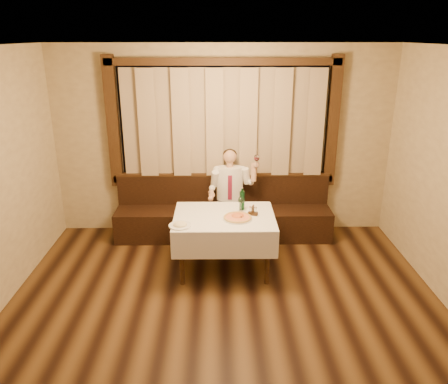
{
  "coord_description": "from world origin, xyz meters",
  "views": [
    {
      "loc": [
        -0.07,
        -3.36,
        2.91
      ],
      "look_at": [
        0.0,
        1.9,
        1.0
      ],
      "focal_mm": 35.0,
      "sensor_mm": 36.0,
      "label": 1
    }
  ],
  "objects_px": {
    "dining_table": "(224,223)",
    "green_bottle": "(242,200)",
    "banquette": "(223,216)",
    "pizza": "(238,218)",
    "seated_man": "(230,188)",
    "pasta_red": "(238,215)",
    "pasta_cream": "(180,223)",
    "cruet_caddy": "(253,212)"
  },
  "relations": [
    {
      "from": "cruet_caddy",
      "to": "seated_man",
      "type": "xyz_separation_m",
      "value": [
        -0.26,
        0.92,
        -0.01
      ]
    },
    {
      "from": "banquette",
      "to": "cruet_caddy",
      "type": "distance_m",
      "value": 1.18
    },
    {
      "from": "pizza",
      "to": "seated_man",
      "type": "distance_m",
      "value": 1.04
    },
    {
      "from": "seated_man",
      "to": "pasta_red",
      "type": "bearing_deg",
      "value": -86.2
    },
    {
      "from": "pasta_red",
      "to": "cruet_caddy",
      "type": "distance_m",
      "value": 0.21
    },
    {
      "from": "pizza",
      "to": "green_bottle",
      "type": "height_order",
      "value": "green_bottle"
    },
    {
      "from": "pizza",
      "to": "seated_man",
      "type": "relative_size",
      "value": 0.27
    },
    {
      "from": "pasta_cream",
      "to": "seated_man",
      "type": "height_order",
      "value": "seated_man"
    },
    {
      "from": "green_bottle",
      "to": "seated_man",
      "type": "relative_size",
      "value": 0.22
    },
    {
      "from": "dining_table",
      "to": "green_bottle",
      "type": "bearing_deg",
      "value": 41.12
    },
    {
      "from": "banquette",
      "to": "green_bottle",
      "type": "height_order",
      "value": "green_bottle"
    },
    {
      "from": "dining_table",
      "to": "cruet_caddy",
      "type": "distance_m",
      "value": 0.39
    },
    {
      "from": "banquette",
      "to": "pizza",
      "type": "distance_m",
      "value": 1.23
    },
    {
      "from": "pasta_red",
      "to": "green_bottle",
      "type": "bearing_deg",
      "value": 75.79
    },
    {
      "from": "banquette",
      "to": "pasta_red",
      "type": "height_order",
      "value": "banquette"
    },
    {
      "from": "banquette",
      "to": "green_bottle",
      "type": "xyz_separation_m",
      "value": [
        0.23,
        -0.82,
        0.57
      ]
    },
    {
      "from": "pasta_cream",
      "to": "cruet_caddy",
      "type": "bearing_deg",
      "value": 20.37
    },
    {
      "from": "banquette",
      "to": "green_bottle",
      "type": "relative_size",
      "value": 10.55
    },
    {
      "from": "dining_table",
      "to": "green_bottle",
      "type": "height_order",
      "value": "green_bottle"
    },
    {
      "from": "banquette",
      "to": "pizza",
      "type": "relative_size",
      "value": 8.73
    },
    {
      "from": "green_bottle",
      "to": "pasta_red",
      "type": "bearing_deg",
      "value": -104.21
    },
    {
      "from": "seated_man",
      "to": "pizza",
      "type": "bearing_deg",
      "value": -86.54
    },
    {
      "from": "pizza",
      "to": "pasta_cream",
      "type": "xyz_separation_m",
      "value": [
        -0.69,
        -0.21,
        0.02
      ]
    },
    {
      "from": "pasta_red",
      "to": "cruet_caddy",
      "type": "relative_size",
      "value": 1.98
    },
    {
      "from": "pasta_cream",
      "to": "green_bottle",
      "type": "xyz_separation_m",
      "value": [
        0.76,
        0.52,
        0.09
      ]
    },
    {
      "from": "pizza",
      "to": "dining_table",
      "type": "bearing_deg",
      "value": 147.09
    },
    {
      "from": "dining_table",
      "to": "pizza",
      "type": "relative_size",
      "value": 3.47
    },
    {
      "from": "dining_table",
      "to": "banquette",
      "type": "bearing_deg",
      "value": 90.0
    },
    {
      "from": "dining_table",
      "to": "pasta_cream",
      "type": "height_order",
      "value": "pasta_cream"
    },
    {
      "from": "banquette",
      "to": "green_bottle",
      "type": "bearing_deg",
      "value": -74.08
    },
    {
      "from": "dining_table",
      "to": "pasta_red",
      "type": "height_order",
      "value": "pasta_red"
    },
    {
      "from": "green_bottle",
      "to": "pasta_cream",
      "type": "bearing_deg",
      "value": -145.84
    },
    {
      "from": "green_bottle",
      "to": "pizza",
      "type": "bearing_deg",
      "value": -102.66
    },
    {
      "from": "banquette",
      "to": "seated_man",
      "type": "height_order",
      "value": "seated_man"
    },
    {
      "from": "banquette",
      "to": "pasta_red",
      "type": "relative_size",
      "value": 12.24
    },
    {
      "from": "banquette",
      "to": "pizza",
      "type": "bearing_deg",
      "value": -81.74
    },
    {
      "from": "pizza",
      "to": "pasta_red",
      "type": "bearing_deg",
      "value": 86.19
    },
    {
      "from": "pasta_red",
      "to": "pasta_cream",
      "type": "bearing_deg",
      "value": -159.87
    },
    {
      "from": "pasta_cream",
      "to": "cruet_caddy",
      "type": "distance_m",
      "value": 0.95
    },
    {
      "from": "pizza",
      "to": "pasta_cream",
      "type": "distance_m",
      "value": 0.72
    },
    {
      "from": "green_bottle",
      "to": "cruet_caddy",
      "type": "height_order",
      "value": "green_bottle"
    },
    {
      "from": "pasta_red",
      "to": "seated_man",
      "type": "relative_size",
      "value": 0.19
    }
  ]
}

